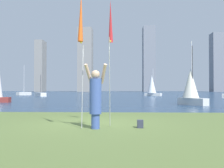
# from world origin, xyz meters

# --- Properties ---
(ground) EXTENTS (120.00, 138.00, 0.12)m
(ground) POSITION_xyz_m (0.00, 50.95, -0.06)
(ground) COLOR #5B7038
(person) EXTENTS (0.73, 0.54, 2.00)m
(person) POSITION_xyz_m (0.13, -1.03, 0.98)
(person) COLOR #3F59A5
(person) RESTS_ON ground
(kite_flag_left) EXTENTS (0.16, 0.65, 4.16)m
(kite_flag_left) POSITION_xyz_m (-0.29, -1.23, 3.32)
(kite_flag_left) COLOR #B2B2B7
(kite_flag_left) RESTS_ON ground
(kite_flag_right) EXTENTS (0.16, 1.24, 4.21)m
(kite_flag_right) POSITION_xyz_m (0.56, -0.20, 3.43)
(kite_flag_right) COLOR #B2B2B7
(kite_flag_right) RESTS_ON ground
(bag) EXTENTS (0.19, 0.21, 0.25)m
(bag) POSITION_xyz_m (1.52, -0.80, 0.12)
(bag) COLOR #33384C
(bag) RESTS_ON ground
(sailboat_2) EXTENTS (2.93, 2.13, 4.70)m
(sailboat_2) POSITION_xyz_m (6.12, 35.23, 1.78)
(sailboat_2) COLOR white
(sailboat_2) RESTS_ON ground
(sailboat_3) EXTENTS (1.53, 3.22, 5.90)m
(sailboat_3) POSITION_xyz_m (7.76, 16.41, 0.38)
(sailboat_3) COLOR #2D6084
(sailboat_3) RESTS_ON ground
(sailboat_4) EXTENTS (2.24, 2.86, 5.75)m
(sailboat_4) POSITION_xyz_m (-17.59, 38.80, 0.37)
(sailboat_4) COLOR silver
(sailboat_4) RESTS_ON ground
(sailboat_5) EXTENTS (1.90, 2.44, 4.46)m
(sailboat_5) POSITION_xyz_m (6.14, 10.57, 1.35)
(sailboat_5) COLOR silver
(sailboat_5) RESTS_ON ground
(sailboat_7) EXTENTS (2.44, 2.91, 3.52)m
(sailboat_7) POSITION_xyz_m (-12.23, 32.15, 0.32)
(sailboat_7) COLOR white
(sailboat_7) RESTS_ON ground
(skyline_tower_0) EXTENTS (3.17, 6.17, 20.79)m
(skyline_tower_0) POSITION_xyz_m (-32.26, 94.02, 10.39)
(skyline_tower_0) COLOR gray
(skyline_tower_0) RESTS_ON ground
(skyline_tower_1) EXTENTS (5.74, 6.77, 26.06)m
(skyline_tower_1) POSITION_xyz_m (-14.06, 95.85, 13.03)
(skyline_tower_1) COLOR gray
(skyline_tower_1) RESTS_ON ground
(skyline_tower_2) EXTENTS (4.81, 7.14, 26.69)m
(skyline_tower_2) POSITION_xyz_m (12.06, 97.14, 13.34)
(skyline_tower_2) COLOR gray
(skyline_tower_2) RESTS_ON ground
(skyline_tower_3) EXTENTS (4.98, 5.22, 23.64)m
(skyline_tower_3) POSITION_xyz_m (39.56, 95.69, 11.82)
(skyline_tower_3) COLOR gray
(skyline_tower_3) RESTS_ON ground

